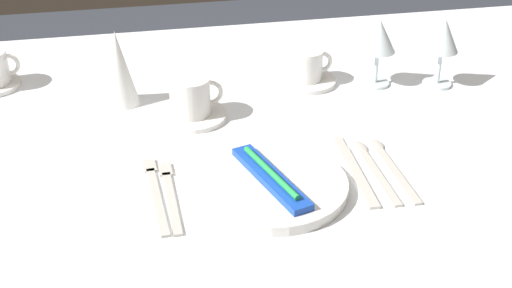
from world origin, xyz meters
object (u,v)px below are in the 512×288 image
Objects in this scene: fork_outer at (170,193)px; napkin_folded at (118,68)px; toothbrush_package at (271,177)px; spoon_dessert at (388,162)px; dinner_plate at (270,185)px; spoon_soup at (370,164)px; coffee_cup_left at (191,96)px; dinner_knife at (356,171)px; wine_glass_centre at (443,39)px; coffee_cup_far at (306,65)px; wine_glass_left at (379,39)px; fork_inner at (155,192)px.

fork_outer is 1.33× the size of napkin_folded.
spoon_dessert is at bearing 10.84° from toothbrush_package.
dinner_plate is 0.02m from toothbrush_package.
coffee_cup_left is (-0.28, 0.24, 0.04)m from spoon_soup.
dinner_knife is 1.11× the size of spoon_soup.
wine_glass_centre is at bearing 48.44° from spoon_soup.
dinner_knife is at bearing -91.85° from coffee_cup_far.
spoon_soup is 1.34× the size of napkin_folded.
coffee_cup_left reaches higher than spoon_dessert.
wine_glass_left reaches higher than spoon_dessert.
spoon_soup is 2.18× the size of coffee_cup_far.
napkin_folded reaches higher than dinner_plate.
toothbrush_package is at bearing -167.57° from spoon_soup.
wine_glass_centre is at bearing -13.96° from coffee_cup_far.
coffee_cup_far is (-0.02, 0.35, 0.04)m from spoon_soup.
fork_outer is 1.00× the size of spoon_soup.
wine_glass_left is at bearing -15.00° from coffee_cup_far.
dinner_plate is 1.70× the size of wine_glass_centre.
coffee_cup_far is 0.16m from wine_glass_left.
wine_glass_left is 0.54m from napkin_folded.
napkin_folded reaches higher than spoon_dessert.
fork_inner is 2.15× the size of coffee_cup_left.
dinner_knife is 1.58× the size of wine_glass_left.
toothbrush_package is 1.44× the size of wine_glass_left.
dinner_plate is 0.16m from dinner_knife.
napkin_folded is (-0.23, 0.37, 0.05)m from toothbrush_package.
coffee_cup_left is at bearing -175.15° from wine_glass_centre.
dinner_knife is 0.53m from napkin_folded.
spoon_dessert is at bearing 1.83° from fork_inner.
coffee_cup_left reaches higher than fork_inner.
napkin_folded is (-0.23, 0.37, 0.07)m from dinner_plate.
napkin_folded is at bearing 97.17° from fork_inner.
wine_glass_left is (0.31, 0.36, 0.08)m from toothbrush_package.
dinner_plate reaches higher than fork_outer.
wine_glass_left is (0.41, 0.08, 0.06)m from coffee_cup_left.
fork_outer is 1.38× the size of wine_glass_centre.
spoon_dessert is 0.36m from coffee_cup_far.
fork_inner is 0.97× the size of dinner_knife.
spoon_soup is 0.36m from coffee_cup_far.
toothbrush_package is 0.48m from wine_glass_left.
dinner_knife is 2.42× the size of coffee_cup_far.
fork_outer is at bearing -79.41° from napkin_folded.
napkin_folded is at bearing 121.57° from toothbrush_package.
dinner_knife is at bearing -45.86° from coffee_cup_left.
spoon_dessert is 0.38m from wine_glass_centre.
fork_outer is at bearing -153.01° from wine_glass_centre.
fork_inner is 0.41m from spoon_dessert.
fork_inner is 0.51m from coffee_cup_far.
spoon_soup is (0.19, 0.04, -0.01)m from dinner_plate.
coffee_cup_far reaches higher than dinner_plate.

